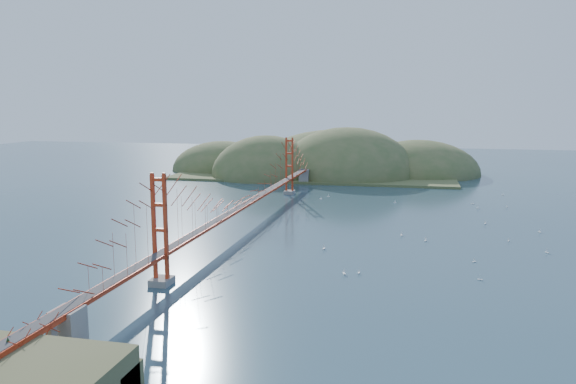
% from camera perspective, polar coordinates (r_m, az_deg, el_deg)
% --- Properties ---
extents(ground, '(320.00, 320.00, 0.00)m').
position_cam_1_polar(ground, '(87.43, -4.21, -3.28)').
color(ground, '#2C4959').
rests_on(ground, ground).
extents(bridge, '(2.20, 94.40, 12.00)m').
position_cam_1_polar(bridge, '(86.38, -4.23, 1.29)').
color(bridge, gray).
rests_on(bridge, ground).
extents(approach_viaduct, '(1.40, 12.00, 3.38)m').
position_cam_1_polar(approach_viaduct, '(42.16, -26.12, -14.35)').
color(approach_viaduct, '#AD2C13').
rests_on(approach_viaduct, ground).
extents(promontory, '(9.00, 6.00, 0.24)m').
position_cam_1_polar(promontory, '(45.56, -23.12, -15.69)').
color(promontory, '#59544C').
rests_on(promontory, ground).
extents(fort, '(3.70, 2.30, 1.75)m').
position_cam_1_polar(fort, '(45.64, -22.21, -14.84)').
color(fort, brown).
rests_on(fort, ground).
extents(far_headlands, '(84.00, 58.00, 25.00)m').
position_cam_1_polar(far_headlands, '(153.02, 4.13, 2.04)').
color(far_headlands, olive).
rests_on(far_headlands, ground).
extents(sailboat_12, '(0.53, 0.49, 0.59)m').
position_cam_1_polar(sailboat_12, '(109.94, 3.38, -0.65)').
color(sailboat_12, white).
rests_on(sailboat_12, ground).
extents(sailboat_11, '(0.61, 0.61, 0.67)m').
position_cam_1_polar(sailboat_11, '(77.83, 24.80, -5.54)').
color(sailboat_11, white).
rests_on(sailboat_11, ground).
extents(sailboat_17, '(0.52, 0.42, 0.61)m').
position_cam_1_polar(sailboat_17, '(122.01, 21.00, -0.27)').
color(sailboat_17, white).
rests_on(sailboat_17, ground).
extents(sailboat_14, '(0.61, 0.65, 0.74)m').
position_cam_1_polar(sailboat_14, '(78.93, 13.79, -4.75)').
color(sailboat_14, white).
rests_on(sailboat_14, ground).
extents(sailboat_6, '(0.65, 0.66, 0.74)m').
position_cam_1_polar(sailboat_6, '(62.59, 5.72, -8.16)').
color(sailboat_6, white).
rests_on(sailboat_6, ground).
extents(sailboat_16, '(0.57, 0.57, 0.60)m').
position_cam_1_polar(sailboat_16, '(107.55, 10.81, -1.01)').
color(sailboat_16, white).
rests_on(sailboat_16, ground).
extents(sailboat_13, '(0.55, 0.55, 0.58)m').
position_cam_1_polar(sailboat_13, '(70.31, 18.39, -6.68)').
color(sailboat_13, white).
rests_on(sailboat_13, ground).
extents(sailboat_0, '(0.58, 0.65, 0.74)m').
position_cam_1_polar(sailboat_0, '(72.66, 3.67, -5.70)').
color(sailboat_0, white).
rests_on(sailboat_0, ground).
extents(sailboat_10, '(0.43, 0.52, 0.60)m').
position_cam_1_polar(sailboat_10, '(63.04, 7.20, -8.08)').
color(sailboat_10, white).
rests_on(sailboat_10, ground).
extents(sailboat_15, '(0.68, 0.68, 0.74)m').
position_cam_1_polar(sailboat_15, '(105.42, 18.72, -1.53)').
color(sailboat_15, white).
rests_on(sailboat_15, ground).
extents(sailboat_9, '(0.63, 0.64, 0.72)m').
position_cam_1_polar(sailboat_9, '(92.45, 19.40, -3.00)').
color(sailboat_9, white).
rests_on(sailboat_9, ground).
extents(sailboat_4, '(0.47, 0.51, 0.57)m').
position_cam_1_polar(sailboat_4, '(82.16, 21.49, -4.60)').
color(sailboat_4, white).
rests_on(sailboat_4, ground).
extents(sailboat_1, '(0.54, 0.59, 0.67)m').
position_cam_1_polar(sailboat_1, '(81.42, 11.46, -4.25)').
color(sailboat_1, white).
rests_on(sailboat_1, ground).
extents(sailboat_2, '(0.53, 0.46, 0.60)m').
position_cam_1_polar(sailboat_2, '(63.65, 18.91, -8.35)').
color(sailboat_2, white).
rests_on(sailboat_2, ground).
extents(sailboat_8, '(0.54, 0.54, 0.57)m').
position_cam_1_polar(sailboat_8, '(108.18, 21.36, -1.42)').
color(sailboat_8, white).
rests_on(sailboat_8, ground).
extents(sailboat_3, '(0.50, 0.48, 0.57)m').
position_cam_1_polar(sailboat_3, '(112.84, 4.12, -0.41)').
color(sailboat_3, white).
rests_on(sailboat_3, ground).
extents(sailboat_5, '(0.59, 0.59, 0.67)m').
position_cam_1_polar(sailboat_5, '(89.53, 24.19, -3.67)').
color(sailboat_5, white).
rests_on(sailboat_5, ground).
extents(sailboat_7, '(0.63, 0.63, 0.71)m').
position_cam_1_polar(sailboat_7, '(109.74, 18.25, -1.10)').
color(sailboat_7, white).
rests_on(sailboat_7, ground).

